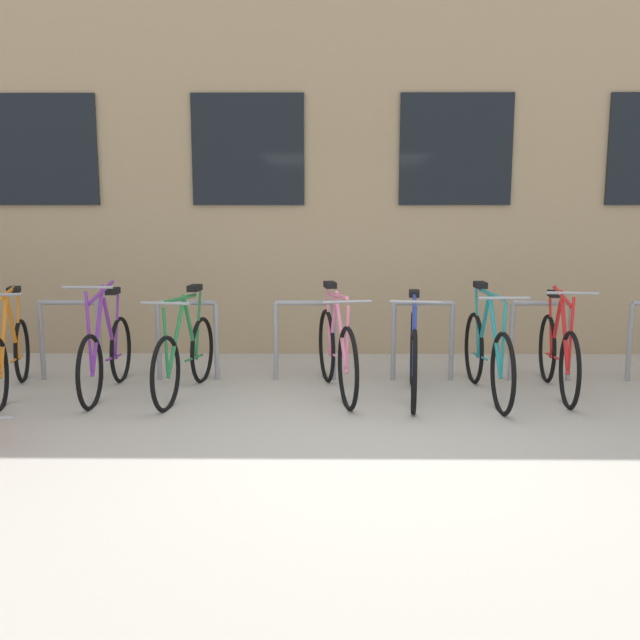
{
  "coord_description": "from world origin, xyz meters",
  "views": [
    {
      "loc": [
        -0.3,
        -5.09,
        1.76
      ],
      "look_at": [
        -0.35,
        1.6,
        0.67
      ],
      "focal_mm": 39.24,
      "sensor_mm": 36.0,
      "label": 1
    }
  ],
  "objects": [
    {
      "name": "bicycle_orange",
      "position": [
        -3.28,
        1.35,
        0.37
      ],
      "size": [
        0.53,
        1.65,
        1.04
      ],
      "color": "black",
      "rests_on": "ground"
    },
    {
      "name": "bicycle_teal",
      "position": [
        1.21,
        1.32,
        0.4
      ],
      "size": [
        0.44,
        1.83,
        1.06
      ],
      "color": "black",
      "rests_on": "ground"
    },
    {
      "name": "bicycle_red",
      "position": [
        1.91,
        1.43,
        0.38
      ],
      "size": [
        0.44,
        1.65,
        1.05
      ],
      "color": "black",
      "rests_on": "ground"
    },
    {
      "name": "bicycle_pink",
      "position": [
        -0.2,
        1.4,
        0.4
      ],
      "size": [
        0.48,
        1.75,
        1.05
      ],
      "color": "black",
      "rests_on": "ground"
    },
    {
      "name": "ground_plane",
      "position": [
        0.0,
        0.0,
        0.0
      ],
      "size": [
        42.0,
        42.0,
        0.0
      ],
      "primitive_type": "plane",
      "color": "#B2ADA0"
    },
    {
      "name": "storefront_building",
      "position": [
        0.0,
        6.16,
        2.36
      ],
      "size": [
        28.0,
        5.95,
        4.71
      ],
      "color": "tan",
      "rests_on": "ground"
    },
    {
      "name": "bicycle_blue",
      "position": [
        0.52,
        1.3,
        0.4
      ],
      "size": [
        0.44,
        1.74,
        0.99
      ],
      "color": "black",
      "rests_on": "ground"
    },
    {
      "name": "bike_rack",
      "position": [
        0.09,
        1.9,
        0.51
      ],
      "size": [
        6.64,
        0.05,
        0.83
      ],
      "color": "gray",
      "rests_on": "ground"
    },
    {
      "name": "bicycle_green",
      "position": [
        -1.63,
        1.35,
        0.38
      ],
      "size": [
        0.44,
        1.7,
        1.03
      ],
      "color": "black",
      "rests_on": "ground"
    },
    {
      "name": "bicycle_purple",
      "position": [
        -2.38,
        1.37,
        0.38
      ],
      "size": [
        0.44,
        1.66,
        1.1
      ],
      "color": "black",
      "rests_on": "ground"
    }
  ]
}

